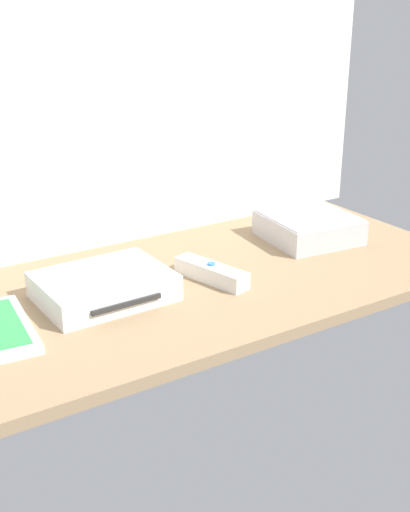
{
  "coord_description": "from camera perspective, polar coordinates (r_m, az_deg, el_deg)",
  "views": [
    {
      "loc": [
        -58.71,
        -92.01,
        47.04
      ],
      "look_at": [
        0.0,
        0.0,
        4.0
      ],
      "focal_mm": 46.55,
      "sensor_mm": 36.0,
      "label": 1
    }
  ],
  "objects": [
    {
      "name": "back_wall",
      "position": [
        1.31,
        -5.98,
        14.84
      ],
      "size": [
        110.0,
        1.2,
        64.0
      ],
      "primitive_type": "cube",
      "color": "white",
      "rests_on": "ground"
    },
    {
      "name": "game_console",
      "position": [
        1.11,
        -8.7,
        -2.59
      ],
      "size": [
        21.34,
        16.85,
        4.4
      ],
      "rotation": [
        0.0,
        0.0,
        0.02
      ],
      "color": "white",
      "rests_on": "ground_plane"
    },
    {
      "name": "ground_plane",
      "position": [
        1.19,
        0.0,
        -2.24
      ],
      "size": [
        100.0,
        48.0,
        2.0
      ],
      "primitive_type": "cube",
      "color": "#9E7F5B",
      "rests_on": "ground"
    },
    {
      "name": "remote_wand",
      "position": [
        1.17,
        0.58,
        -1.44
      ],
      "size": [
        7.18,
        15.23,
        3.4
      ],
      "rotation": [
        0.0,
        0.0,
        0.25
      ],
      "color": "white",
      "rests_on": "ground_plane"
    },
    {
      "name": "mini_computer",
      "position": [
        1.38,
        8.89,
        2.48
      ],
      "size": [
        18.74,
        18.74,
        5.3
      ],
      "rotation": [
        0.0,
        0.0,
        -0.11
      ],
      "color": "silver",
      "rests_on": "ground_plane"
    }
  ]
}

